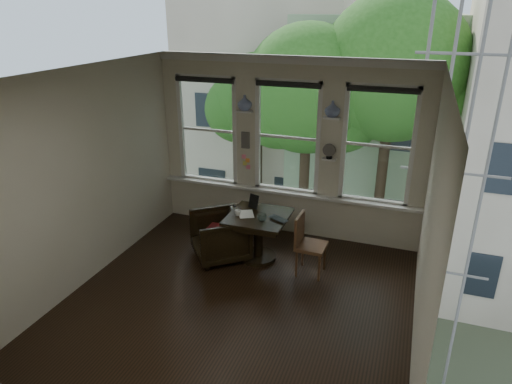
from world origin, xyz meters
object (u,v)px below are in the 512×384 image
at_px(armchair_left, 220,236).
at_px(side_chair_right, 311,246).
at_px(mug, 238,213).
at_px(table, 258,237).
at_px(laptop, 276,220).

bearing_deg(armchair_left, side_chair_right, 52.06).
bearing_deg(mug, table, 19.76).
bearing_deg(armchair_left, laptop, 55.44).
bearing_deg(armchair_left, mug, 63.55).
relative_size(table, armchair_left, 1.09).
height_order(table, side_chair_right, side_chair_right).
bearing_deg(table, mug, -160.24).
bearing_deg(laptop, table, -168.89).
distance_m(side_chair_right, laptop, 0.63).
relative_size(table, side_chair_right, 0.98).
xyz_separation_m(armchair_left, mug, (0.29, 0.06, 0.42)).
distance_m(table, mug, 0.52).
distance_m(table, armchair_left, 0.60).
height_order(armchair_left, laptop, laptop).
height_order(table, armchair_left, table).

